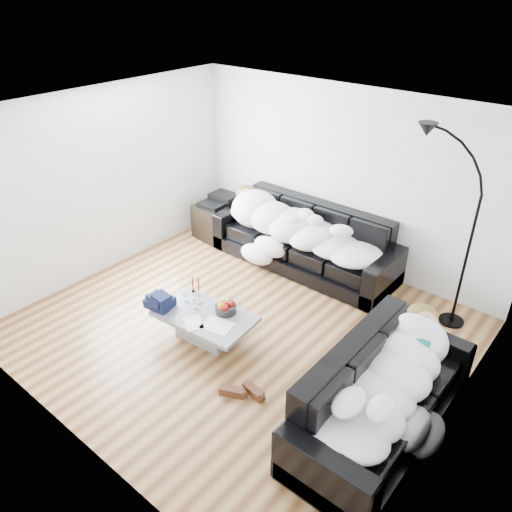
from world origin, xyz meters
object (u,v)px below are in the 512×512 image
Objects in this scene: wine_glass_b at (186,297)px; candle_right at (199,286)px; av_cabinet at (221,219)px; sofa_back at (304,238)px; sleeper_right at (387,378)px; sleeper_back at (303,227)px; coffee_table at (205,326)px; shoes at (242,391)px; wine_glass_a at (199,297)px; wine_glass_c at (196,304)px; stereo at (220,200)px; fruit_bowl at (226,307)px; sofa_right at (384,395)px; floor_lamp at (469,248)px; candle_left at (193,284)px.

wine_glass_b is 0.24m from candle_right.
candle_right and av_cabinet have the same top height.
sofa_back reaches higher than sleeper_right.
sleeper_back is 2.15m from coffee_table.
sleeper_right is at bearing -40.86° from sleeper_back.
wine_glass_b is 0.36× the size of shoes.
wine_glass_c is (0.05, -0.11, -0.02)m from wine_glass_a.
stereo is at bearing 129.12° from coffee_table.
fruit_bowl is 2.70m from av_cabinet.
sofa_right is at bearing -4.15° from candle_right.
sofa_right is 2.46m from wine_glass_a.
wine_glass_c is 3.26m from floor_lamp.
wine_glass_a is at bearing -54.38° from stereo.
stereo is at bearing 124.27° from candle_left.
floor_lamp is (2.52, 2.17, 0.64)m from wine_glass_b.
fruit_bowl is 0.37m from wine_glass_a.
floor_lamp is at bearing 2.37° from sofa_right.
sleeper_right is at bearing 8.34° from shoes.
sleeper_right is at bearing -0.97° from wine_glass_a.
wine_glass_c is at bearing -149.05° from fruit_bowl.
av_cabinet is (-1.57, 2.11, -0.14)m from wine_glass_c.
wine_glass_c is 0.33m from candle_right.
av_cabinet is (-2.68, 2.55, 0.23)m from shoes.
floor_lamp is (-0.09, 2.13, 0.61)m from sofa_right.
fruit_bowl is at bearing 86.76° from sofa_right.
floor_lamp reaches higher than sofa_back.
coffee_table is 0.29m from wine_glass_c.
sleeper_back reaches higher than coffee_table.
wine_glass_a is at bearing -93.59° from sofa_back.
wine_glass_b is at bearing 90.93° from sleeper_right.
sofa_right is at bearing -40.86° from sleeper_back.
av_cabinet is at bearing 123.44° from wine_glass_b.
wine_glass_c is (-0.08, -2.09, -0.24)m from sleeper_back.
fruit_bowl is (-2.10, 0.12, -0.02)m from sofa_right.
coffee_table is 2.74m from av_cabinet.
sleeper_right is 2.64m from candle_right.
sofa_right is at bearing -109.11° from floor_lamp.
wine_glass_b is 0.20m from wine_glass_c.
sleeper_back is 1.65m from stereo.
fruit_bowl reaches higher than coffee_table.
coffee_table is at bearing -156.07° from floor_lamp.
sofa_right is 13.87× the size of wine_glass_c.
av_cabinet is at bearing 62.85° from sofa_right.
sofa_back is at bearing 82.60° from wine_glass_b.
floor_lamp reaches higher than wine_glass_c.
sofa_back is 0.21m from sleeper_back.
sofa_right reaches higher than stereo.
sleeper_right reaches higher than candle_right.
stereo reaches higher than candle_left.
sofa_back is 1.28× the size of sofa_right.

